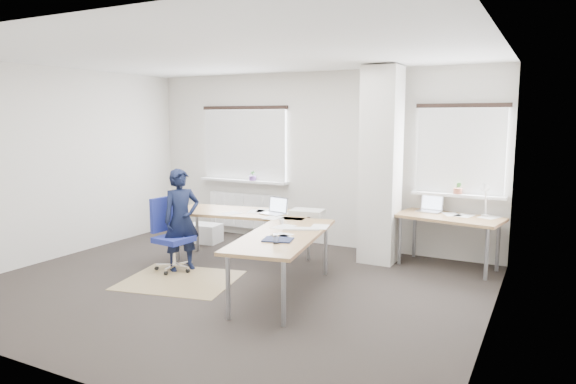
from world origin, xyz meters
The scene contains 8 objects.
ground centered at (0.00, 0.00, 0.00)m, with size 6.00×6.00×0.00m, color #292421.
room_shell centered at (0.18, 0.45, 1.75)m, with size 6.04×5.04×2.82m.
floor_mat centered at (-0.68, -0.11, 0.00)m, with size 1.39×1.18×0.01m, color #8F784E.
white_crate centered at (-1.63, 1.70, 0.15)m, with size 0.51×0.36×0.31m, color white.
desk_main centered at (0.19, 0.57, 0.69)m, with size 2.82×2.63×0.96m.
desk_side centered at (2.26, 2.07, 0.69)m, with size 1.50×0.93×1.22m.
task_chair centered at (-1.07, 0.21, 0.28)m, with size 0.54×0.54×0.99m.
person centered at (-0.95, 0.29, 0.70)m, with size 0.51×0.33×1.39m, color black.
Camera 1 is at (3.49, -5.10, 2.07)m, focal length 32.00 mm.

